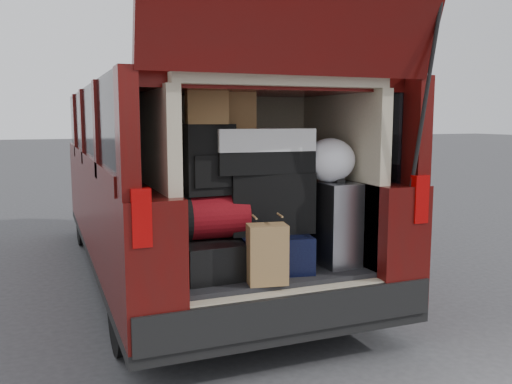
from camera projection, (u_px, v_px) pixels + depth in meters
ground at (271, 356)px, 3.49m from camera, size 80.00×80.00×0.00m
minivan at (193, 184)px, 5.07m from camera, size 1.90×5.35×2.77m
load_floor at (255, 301)px, 3.70m from camera, size 1.24×1.05×0.55m
black_hardshell at (208, 256)px, 3.40m from camera, size 0.43×0.57×0.22m
navy_hardshell at (271, 249)px, 3.55m from camera, size 0.53×0.61×0.24m
silver_roller at (334, 223)px, 3.60m from camera, size 0.24×0.37×0.55m
kraft_bag at (267, 254)px, 3.17m from camera, size 0.25×0.18×0.35m
red_duffel at (212, 216)px, 3.37m from camera, size 0.44×0.29×0.28m
black_soft_case at (268, 202)px, 3.52m from camera, size 0.57×0.38×0.39m
backpack at (208, 160)px, 3.33m from camera, size 0.31×0.19×0.43m
twotone_duffel at (261, 150)px, 3.46m from camera, size 0.64×0.36×0.28m
grocery_sack_lower at (206, 106)px, 3.27m from camera, size 0.27×0.24×0.22m
grocery_sack_upper at (235, 110)px, 3.44m from camera, size 0.23×0.19×0.23m
plastic_bag_right at (330, 160)px, 3.54m from camera, size 0.37×0.35×0.29m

